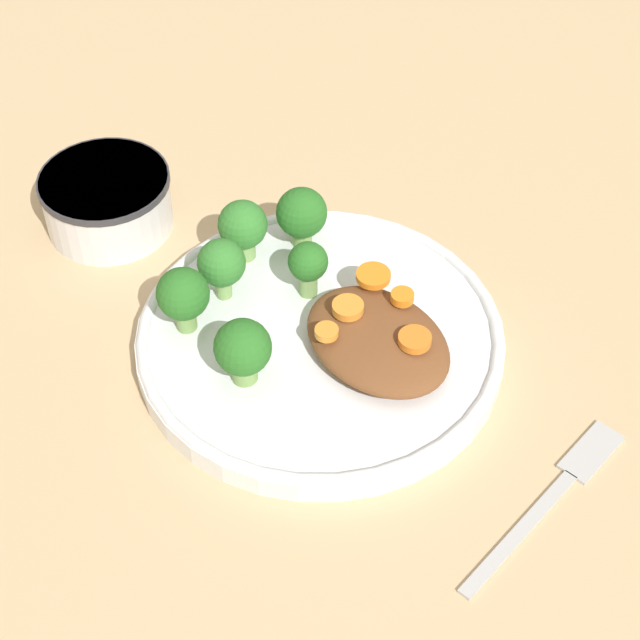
{
  "coord_description": "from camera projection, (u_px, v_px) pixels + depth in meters",
  "views": [
    {
      "loc": [
        0.44,
        -0.35,
        0.64
      ],
      "look_at": [
        0.0,
        0.0,
        0.03
      ],
      "focal_mm": 60.0,
      "sensor_mm": 36.0,
      "label": 1
    }
  ],
  "objects": [
    {
      "name": "carrot_slice_1",
      "position": [
        371.0,
        274.0,
        0.84
      ],
      "size": [
        0.03,
        0.03,
        0.01
      ],
      "primitive_type": "cylinder",
      "color": "orange",
      "rests_on": "stew_mound"
    },
    {
      "name": "stew_mound",
      "position": [
        378.0,
        340.0,
        0.81
      ],
      "size": [
        0.13,
        0.09,
        0.03
      ],
      "primitive_type": "ellipsoid",
      "color": "brown",
      "rests_on": "plate"
    },
    {
      "name": "carrot_slice_2",
      "position": [
        402.0,
        297.0,
        0.82
      ],
      "size": [
        0.02,
        0.02,
        0.01
      ],
      "primitive_type": "cylinder",
      "color": "orange",
      "rests_on": "stew_mound"
    },
    {
      "name": "dip_bowl",
      "position": [
        107.0,
        198.0,
        0.93
      ],
      "size": [
        0.11,
        0.11,
        0.05
      ],
      "color": "silver",
      "rests_on": "ground_plane"
    },
    {
      "name": "plate",
      "position": [
        320.0,
        339.0,
        0.84
      ],
      "size": [
        0.29,
        0.29,
        0.02
      ],
      "color": "white",
      "rests_on": "ground_plane"
    },
    {
      "name": "broccoli_floret_0",
      "position": [
        308.0,
        264.0,
        0.84
      ],
      "size": [
        0.03,
        0.03,
        0.05
      ],
      "color": "#7FA85B",
      "rests_on": "plate"
    },
    {
      "name": "carrot_slice_0",
      "position": [
        348.0,
        308.0,
        0.81
      ],
      "size": [
        0.02,
        0.02,
        0.01
      ],
      "primitive_type": "cylinder",
      "color": "orange",
      "rests_on": "stew_mound"
    },
    {
      "name": "broccoli_floret_3",
      "position": [
        183.0,
        296.0,
        0.82
      ],
      "size": [
        0.04,
        0.04,
        0.06
      ],
      "color": "#759E51",
      "rests_on": "plate"
    },
    {
      "name": "broccoli_floret_2",
      "position": [
        243.0,
        227.0,
        0.87
      ],
      "size": [
        0.04,
        0.04,
        0.06
      ],
      "color": "#7FA85B",
      "rests_on": "plate"
    },
    {
      "name": "ground_plane",
      "position": [
        320.0,
        349.0,
        0.85
      ],
      "size": [
        4.0,
        4.0,
        0.0
      ],
      "primitive_type": "plane",
      "color": "tan"
    },
    {
      "name": "broccoli_floret_1",
      "position": [
        242.0,
        348.0,
        0.78
      ],
      "size": [
        0.04,
        0.04,
        0.06
      ],
      "color": "#759E51",
      "rests_on": "plate"
    },
    {
      "name": "broccoli_floret_4",
      "position": [
        302.0,
        214.0,
        0.88
      ],
      "size": [
        0.04,
        0.04,
        0.06
      ],
      "color": "#759E51",
      "rests_on": "plate"
    },
    {
      "name": "carrot_slice_3",
      "position": [
        327.0,
        332.0,
        0.8
      ],
      "size": [
        0.02,
        0.02,
        0.01
      ],
      "primitive_type": "cylinder",
      "color": "orange",
      "rests_on": "stew_mound"
    },
    {
      "name": "fork",
      "position": [
        557.0,
        490.0,
        0.76
      ],
      "size": [
        0.05,
        0.18,
        0.01
      ],
      "rotation": [
        0.0,
        0.0,
        8.01
      ],
      "color": "#B5B5B5",
      "rests_on": "ground_plane"
    },
    {
      "name": "broccoli_floret_5",
      "position": [
        222.0,
        264.0,
        0.84
      ],
      "size": [
        0.04,
        0.04,
        0.06
      ],
      "color": "#7FA85B",
      "rests_on": "plate"
    },
    {
      "name": "carrot_slice_4",
      "position": [
        415.0,
        339.0,
        0.79
      ],
      "size": [
        0.03,
        0.03,
        0.01
      ],
      "primitive_type": "cylinder",
      "color": "orange",
      "rests_on": "stew_mound"
    }
  ]
}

